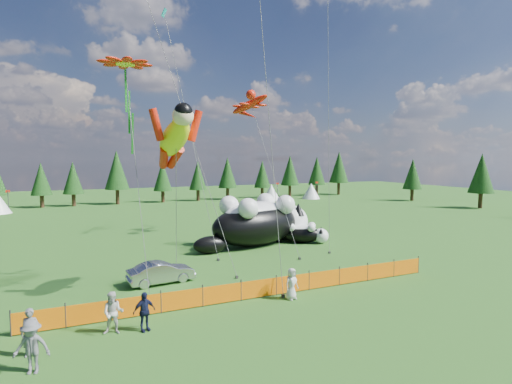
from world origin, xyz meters
The scene contains 16 objects.
ground centered at (0.00, 0.00, 0.00)m, with size 160.00×160.00×0.00m, color #0C3609.
safety_fence centered at (0.00, -3.00, 0.50)m, with size 22.06×0.06×1.10m.
tree_line centered at (0.00, 45.00, 4.00)m, with size 90.00×4.00×8.00m, color black, non-canonical shape.
festival_tents centered at (11.00, 40.00, 1.40)m, with size 50.00×3.20×2.80m, color white, non-canonical shape.
cat_large centered at (5.56, 8.74, 1.97)m, with size 11.27×6.26×4.15m.
cat_small centered at (9.14, 7.81, 0.82)m, with size 4.24×3.39×1.73m.
car centered at (-4.12, 1.55, 0.62)m, with size 1.32×3.79×1.25m, color #B5B5BA.
spectator_a centered at (-10.09, -5.16, 0.89)m, with size 0.65×0.42×1.77m, color slate.
spectator_b centered at (-7.20, -4.41, 0.88)m, with size 0.85×0.50×1.76m, color beige.
spectator_c centered at (-6.00, -4.64, 0.83)m, with size 0.97×0.50×1.65m, color #121633.
spectator_d centered at (-9.93, -6.49, 0.91)m, with size 1.17×0.60×1.81m, color slate.
spectator_e centered at (1.43, -3.85, 0.81)m, with size 0.79×0.51×1.61m, color beige.
superhero_kite centered at (-3.75, -0.70, 8.20)m, with size 4.07×5.99×10.42m.
gecko_kite centered at (6.56, 13.44, 12.21)m, with size 5.65×13.79×16.00m.
flower_kite centered at (-5.70, 2.50, 12.30)m, with size 3.67×7.12×13.38m.
diamond_kite_d centered at (-1.39, 11.44, 17.43)m, with size 2.42×7.50×20.06m.
Camera 1 is at (-8.34, -21.22, 7.15)m, focal length 28.00 mm.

